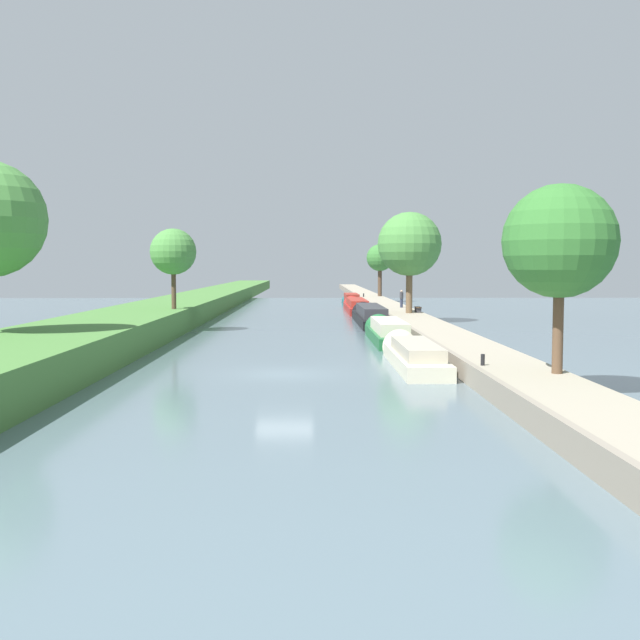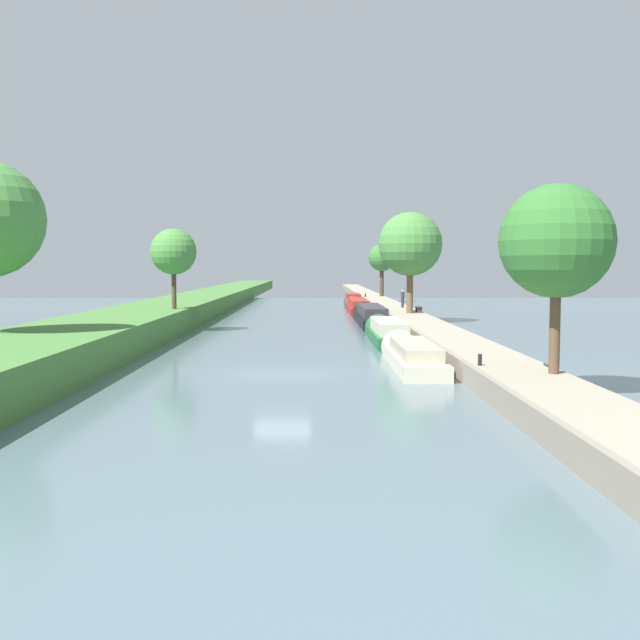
% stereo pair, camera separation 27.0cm
% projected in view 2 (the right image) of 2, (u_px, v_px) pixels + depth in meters
% --- Properties ---
extents(ground_plane, '(160.00, 160.00, 0.00)m').
position_uv_depth(ground_plane, '(282.00, 374.00, 33.13)').
color(ground_plane, slate).
extents(left_grassy_bank, '(6.47, 260.00, 1.68)m').
position_uv_depth(left_grassy_bank, '(34.00, 355.00, 32.99)').
color(left_grassy_bank, '#477A38').
rests_on(left_grassy_bank, ground_plane).
extents(right_towpath, '(3.07, 260.00, 0.83)m').
position_uv_depth(right_towpath, '(490.00, 365.00, 33.17)').
color(right_towpath, '#9E937F').
rests_on(right_towpath, ground_plane).
extents(stone_quay, '(0.25, 260.00, 0.88)m').
position_uv_depth(stone_quay, '(453.00, 364.00, 33.16)').
color(stone_quay, gray).
rests_on(stone_quay, ground_plane).
extents(narrowboat_cream, '(1.99, 11.06, 1.89)m').
position_uv_depth(narrowboat_cream, '(411.00, 355.00, 36.04)').
color(narrowboat_cream, beige).
rests_on(narrowboat_cream, ground_plane).
extents(narrowboat_green, '(2.11, 11.88, 2.07)m').
position_uv_depth(narrowboat_green, '(387.00, 332.00, 48.02)').
color(narrowboat_green, '#1E6033').
rests_on(narrowboat_green, ground_plane).
extents(narrowboat_black, '(2.19, 16.12, 2.21)m').
position_uv_depth(narrowboat_black, '(370.00, 316.00, 62.91)').
color(narrowboat_black, black).
rests_on(narrowboat_black, ground_plane).
extents(narrowboat_red, '(2.10, 15.61, 2.01)m').
position_uv_depth(narrowboat_red, '(357.00, 306.00, 78.90)').
color(narrowboat_red, maroon).
rests_on(narrowboat_red, ground_plane).
extents(narrowboat_teal, '(1.89, 10.85, 2.05)m').
position_uv_depth(narrowboat_teal, '(353.00, 300.00, 91.81)').
color(narrowboat_teal, '#195B60').
rests_on(narrowboat_teal, ground_plane).
extents(tree_rightbank_near, '(4.12, 4.12, 6.87)m').
position_uv_depth(tree_rightbank_near, '(557.00, 242.00, 27.12)').
color(tree_rightbank_near, brown).
rests_on(tree_rightbank_near, right_towpath).
extents(tree_rightbank_midnear, '(5.31, 5.31, 8.39)m').
position_uv_depth(tree_rightbank_midnear, '(410.00, 244.00, 62.51)').
color(tree_rightbank_midnear, brown).
rests_on(tree_rightbank_midnear, right_towpath).
extents(tree_rightbank_midfar, '(3.51, 3.51, 6.78)m').
position_uv_depth(tree_rightbank_midfar, '(382.00, 258.00, 98.22)').
color(tree_rightbank_midfar, '#4C3828').
rests_on(tree_rightbank_midfar, right_towpath).
extents(tree_leftbank_upstream, '(3.28, 3.28, 5.73)m').
position_uv_depth(tree_leftbank_upstream, '(173.00, 252.00, 53.64)').
color(tree_leftbank_upstream, '#4C3828').
rests_on(tree_leftbank_upstream, left_grassy_bank).
extents(person_walking, '(0.34, 0.34, 1.66)m').
position_uv_depth(person_walking, '(403.00, 298.00, 71.36)').
color(person_walking, '#282D42').
rests_on(person_walking, right_towpath).
extents(mooring_bollard_near, '(0.16, 0.16, 0.45)m').
position_uv_depth(mooring_bollard_near, '(480.00, 360.00, 29.67)').
color(mooring_bollard_near, black).
rests_on(mooring_bollard_near, right_towpath).
extents(mooring_bollard_far, '(0.16, 0.16, 0.45)m').
position_uv_depth(mooring_bollard_far, '(365.00, 295.00, 96.19)').
color(mooring_bollard_far, black).
rests_on(mooring_bollard_far, right_towpath).
extents(park_bench, '(0.44, 1.50, 0.47)m').
position_uv_depth(park_bench, '(419.00, 308.00, 63.77)').
color(park_bench, '#333338').
rests_on(park_bench, right_towpath).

